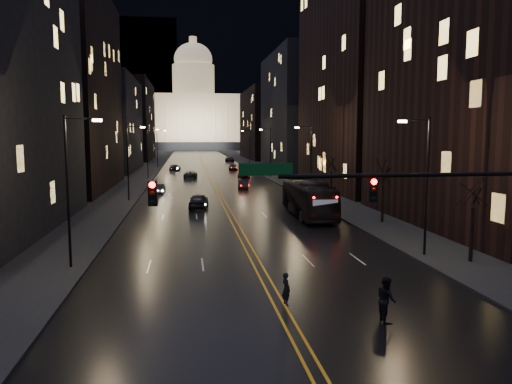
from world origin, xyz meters
name	(u,v)px	position (x,y,z in m)	size (l,w,h in m)	color
ground	(289,323)	(0.00, 0.00, 0.00)	(900.00, 900.00, 0.00)	black
road	(201,161)	(0.00, 130.00, 0.01)	(20.00, 320.00, 0.02)	black
sidewalk_left	(153,161)	(-14.00, 130.00, 0.08)	(8.00, 320.00, 0.16)	black
sidewalk_right	(247,160)	(14.00, 130.00, 0.08)	(8.00, 320.00, 0.16)	black
center_line	(201,161)	(0.00, 130.00, 0.03)	(0.62, 320.00, 0.01)	orange
building_left_mid	(64,90)	(-21.00, 54.00, 14.00)	(12.00, 30.00, 28.00)	black
building_left_far	(107,124)	(-21.00, 92.00, 10.00)	(12.00, 34.00, 20.00)	black
building_left_dist	(131,121)	(-21.00, 140.00, 12.00)	(12.00, 40.00, 24.00)	black
building_right_near	(486,85)	(21.00, 20.00, 12.00)	(12.00, 26.00, 24.00)	black
building_right_tall	(364,56)	(21.00, 50.00, 19.00)	(12.00, 30.00, 38.00)	black
building_right_mid	(298,112)	(21.00, 92.00, 13.00)	(12.00, 34.00, 26.00)	black
building_right_dist	(265,124)	(21.00, 140.00, 11.00)	(12.00, 40.00, 22.00)	black
mountain_ridge	(242,61)	(40.00, 380.00, 65.00)	(520.00, 60.00, 130.00)	black
capitol	(194,117)	(0.00, 250.00, 17.15)	(90.00, 50.00, 58.50)	black
traffic_signal	(426,201)	(5.91, 0.00, 5.10)	(17.29, 0.45, 7.00)	black
streetlamp_right_near	(424,179)	(10.81, 10.00, 5.08)	(2.13, 0.25, 9.00)	black
streetlamp_left_near	(71,183)	(-10.81, 10.00, 5.08)	(2.13, 0.25, 9.00)	black
streetlamp_right_mid	(310,157)	(10.81, 40.00, 5.08)	(2.13, 0.25, 9.00)	black
streetlamp_left_mid	(129,158)	(-10.81, 40.00, 5.08)	(2.13, 0.25, 9.00)	black
streetlamp_right_far	(270,150)	(10.81, 70.00, 5.08)	(2.13, 0.25, 9.00)	black
streetlamp_left_far	(148,150)	(-10.81, 70.00, 5.08)	(2.13, 0.25, 9.00)	black
streetlamp_right_dist	(249,146)	(10.81, 100.00, 5.08)	(2.13, 0.25, 9.00)	black
streetlamp_left_dist	(158,146)	(-10.81, 100.00, 5.08)	(2.13, 0.25, 9.00)	black
tree_right_near	(474,190)	(13.00, 8.00, 4.53)	(2.40, 2.40, 6.65)	black
tree_right_mid	(384,173)	(13.00, 22.00, 4.53)	(2.40, 2.40, 6.65)	black
tree_right_far	(331,163)	(13.00, 38.00, 4.53)	(2.40, 2.40, 6.65)	black
bus	(308,199)	(7.40, 26.72, 1.73)	(2.91, 12.43, 3.46)	black
oncoming_car_a	(199,201)	(-2.97, 33.38, 0.81)	(1.91, 4.75, 1.62)	black
oncoming_car_b	(159,189)	(-7.91, 46.83, 0.69)	(1.46, 4.20, 1.38)	black
oncoming_car_c	(191,174)	(-3.51, 70.83, 0.66)	(2.20, 4.77, 1.33)	black
oncoming_car_d	(175,168)	(-6.75, 89.17, 0.71)	(1.98, 4.86, 1.41)	black
receding_car_a	(243,185)	(3.86, 51.29, 0.67)	(1.42, 4.06, 1.34)	black
receding_car_b	(244,175)	(5.88, 68.43, 0.69)	(1.64, 4.07, 1.39)	black
receding_car_c	(233,167)	(5.84, 88.50, 0.67)	(1.87, 4.59, 1.33)	black
receding_car_d	(230,159)	(8.01, 122.64, 0.74)	(2.45, 5.31, 1.48)	black
pedestrian_a	(286,289)	(0.33, 2.24, 0.77)	(0.56, 0.37, 1.54)	black
pedestrian_b	(386,299)	(4.11, -0.36, 0.97)	(0.95, 0.52, 1.95)	black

